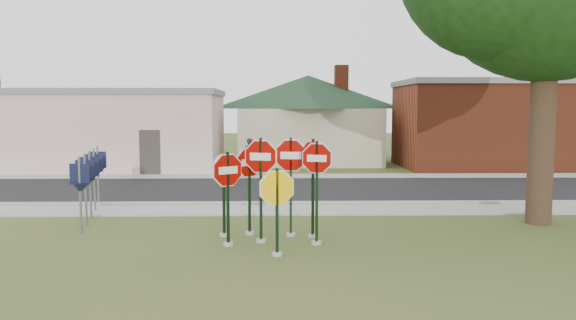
{
  "coord_description": "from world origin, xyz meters",
  "views": [
    {
      "loc": [
        0.1,
        -11.99,
        3.27
      ],
      "look_at": [
        0.38,
        2.0,
        1.96
      ],
      "focal_mm": 35.0,
      "sensor_mm": 36.0,
      "label": 1
    }
  ],
  "objects_px": {
    "stop_sign_center": "(261,174)",
    "stop_sign_left": "(228,186)",
    "pedestrian": "(250,157)",
    "stop_sign_yellow": "(277,201)"
  },
  "relations": [
    {
      "from": "stop_sign_center",
      "to": "stop_sign_yellow",
      "type": "bearing_deg",
      "value": -72.73
    },
    {
      "from": "stop_sign_left",
      "to": "stop_sign_yellow",
      "type": "bearing_deg",
      "value": -38.9
    },
    {
      "from": "stop_sign_left",
      "to": "pedestrian",
      "type": "relative_size",
      "value": 1.33
    },
    {
      "from": "stop_sign_yellow",
      "to": "stop_sign_left",
      "type": "height_order",
      "value": "stop_sign_left"
    },
    {
      "from": "pedestrian",
      "to": "stop_sign_yellow",
      "type": "bearing_deg",
      "value": 94.48
    },
    {
      "from": "stop_sign_yellow",
      "to": "stop_sign_left",
      "type": "bearing_deg",
      "value": 141.1
    },
    {
      "from": "stop_sign_center",
      "to": "stop_sign_left",
      "type": "height_order",
      "value": "stop_sign_center"
    },
    {
      "from": "stop_sign_yellow",
      "to": "stop_sign_center",
      "type": "bearing_deg",
      "value": 107.27
    },
    {
      "from": "stop_sign_center",
      "to": "stop_sign_left",
      "type": "relative_size",
      "value": 1.13
    },
    {
      "from": "stop_sign_center",
      "to": "stop_sign_left",
      "type": "bearing_deg",
      "value": -157.7
    }
  ]
}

